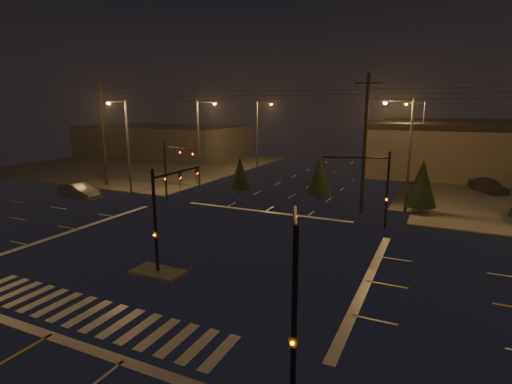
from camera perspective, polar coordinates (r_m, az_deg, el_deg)
ground at (r=26.84m, az=-8.43°, el=-8.29°), size 140.00×140.00×0.00m
sidewalk_nw at (r=67.94m, az=-15.66°, el=3.85°), size 36.00×36.00×0.12m
median_island at (r=23.83m, az=-13.84°, el=-11.02°), size 3.00×1.60×0.15m
crosswalk at (r=20.63m, az=-22.87°, el=-15.67°), size 15.00×2.60×0.01m
stop_bar_near at (r=19.55m, az=-27.40°, el=-17.73°), size 16.00×0.50×0.01m
stop_bar_far at (r=36.06m, az=1.24°, el=-2.82°), size 16.00×0.50×0.01m
commercial_block at (r=80.02m, az=-12.90°, el=7.16°), size 30.00×18.00×5.60m
signal_mast_median at (r=23.36m, az=-12.87°, el=-1.92°), size 0.25×4.59×6.00m
signal_mast_ne at (r=31.81m, az=16.46°, el=1.65°), size 4.84×1.86×6.00m
signal_mast_nw at (r=39.34m, az=-12.04°, el=3.81°), size 4.84×1.86×6.00m
signal_mast_se at (r=13.02m, az=5.52°, el=-13.34°), size 1.55×3.87×6.00m
streetlight_1 at (r=46.49m, az=-7.95°, el=7.69°), size 2.77×0.32×10.00m
streetlight_2 at (r=60.51m, az=0.41°, el=8.81°), size 2.77×0.32×10.00m
streetlight_3 at (r=37.14m, az=20.65°, el=5.95°), size 2.77×0.32×10.00m
streetlight_4 at (r=57.04m, az=22.39°, el=7.71°), size 2.77×0.32×10.00m
streetlight_5 at (r=44.10m, az=-18.13°, el=6.98°), size 0.32×2.77×10.00m
utility_pole_0 at (r=50.28m, az=-21.00°, el=7.71°), size 2.20×0.32×12.00m
utility_pole_1 at (r=35.53m, az=15.27°, el=6.58°), size 2.20×0.32×12.00m
conifer_0 at (r=37.69m, az=22.63°, el=1.19°), size 2.64×2.64×4.82m
conifer_3 at (r=42.29m, az=-2.31°, el=2.73°), size 2.18×2.18×4.11m
conifer_4 at (r=40.23m, az=9.04°, el=2.41°), size 2.46×2.46×4.54m
car_parked at (r=50.61m, az=30.26°, el=0.85°), size 4.23×5.33×1.70m
car_crossing at (r=44.76m, az=-23.95°, el=0.13°), size 5.08×2.32×1.62m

